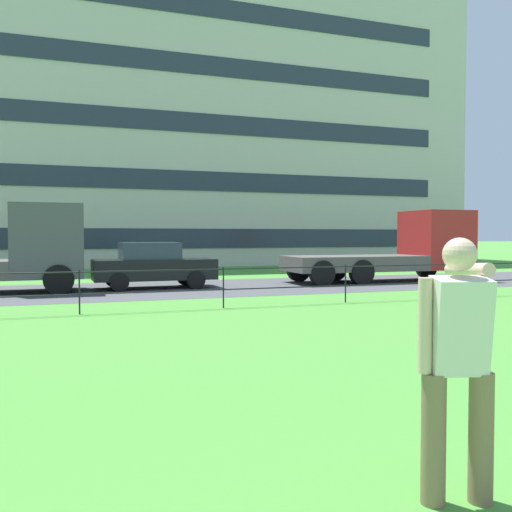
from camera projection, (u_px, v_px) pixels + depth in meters
The scene contains 6 objects.
street_strip at pixel (74, 292), 17.45m from camera, with size 80.00×6.31×0.01m, color #4C4C51.
park_fence at pixel (79, 285), 12.43m from camera, with size 33.54×0.04×1.00m.
person_thrower at pixel (457, 360), 3.64m from camera, with size 0.67×0.75×1.75m.
car_black_left at pixel (153, 265), 18.68m from camera, with size 4.02×1.85×1.54m.
flatbed_truck_far_left at pixel (404, 250), 21.69m from camera, with size 7.34×2.55×2.75m.
apartment_building_background at pixel (168, 118), 38.48m from camera, with size 37.40×15.98×19.84m.
Camera 1 is at (-0.42, 1.63, 1.76)m, focal length 39.08 mm.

